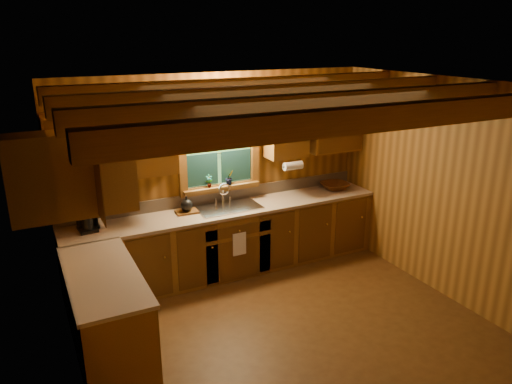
{
  "coord_description": "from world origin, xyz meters",
  "views": [
    {
      "loc": [
        -2.34,
        -3.85,
        3.06
      ],
      "look_at": [
        0.0,
        0.8,
        1.35
      ],
      "focal_mm": 34.07,
      "sensor_mm": 36.0,
      "label": 1
    }
  ],
  "objects": [
    {
      "name": "coffee_maker",
      "position": [
        -1.75,
        1.65,
        1.07
      ],
      "size": [
        0.2,
        0.25,
        0.35
      ],
      "rotation": [
        0.0,
        0.0,
        0.08
      ],
      "color": "black",
      "rests_on": "countertop"
    },
    {
      "name": "wall_sconce",
      "position": [
        0.0,
        1.75,
        2.16
      ],
      "size": [
        0.45,
        0.21,
        0.17
      ],
      "color": "black",
      "rests_on": "room"
    },
    {
      "name": "sink",
      "position": [
        0.0,
        1.6,
        0.86
      ],
      "size": [
        0.82,
        0.48,
        0.43
      ],
      "color": "silver",
      "rests_on": "countertop"
    },
    {
      "name": "teakettle",
      "position": [
        -0.54,
        1.67,
        1.0
      ],
      "size": [
        0.15,
        0.15,
        0.2
      ],
      "rotation": [
        0.0,
        0.0,
        0.42
      ],
      "color": "black",
      "rests_on": "cutting_board"
    },
    {
      "name": "window",
      "position": [
        0.0,
        1.87,
        1.53
      ],
      "size": [
        1.12,
        0.08,
        1.0
      ],
      "color": "brown",
      "rests_on": "room"
    },
    {
      "name": "room",
      "position": [
        0.0,
        0.0,
        1.3
      ],
      "size": [
        4.2,
        4.2,
        4.2
      ],
      "color": "#4E3013",
      "rests_on": "ground"
    },
    {
      "name": "dishwasher_panel",
      "position": [
        -1.47,
        0.68,
        0.43
      ],
      "size": [
        0.02,
        0.6,
        0.8
      ],
      "primitive_type": "cube",
      "color": "white",
      "rests_on": "base_cabinets"
    },
    {
      "name": "backsplash",
      "position": [
        0.0,
        1.89,
        0.98
      ],
      "size": [
        4.2,
        0.02,
        0.16
      ],
      "primitive_type": "cube",
      "color": "#9B8268",
      "rests_on": "room"
    },
    {
      "name": "wicker_basket",
      "position": [
        1.7,
        1.63,
        0.95
      ],
      "size": [
        0.44,
        0.44,
        0.1
      ],
      "primitive_type": "imported",
      "rotation": [
        0.0,
        0.0,
        -0.12
      ],
      "color": "#48230C",
      "rests_on": "countertop"
    },
    {
      "name": "utensil_crock",
      "position": [
        -1.6,
        1.64,
        0.98
      ],
      "size": [
        0.11,
        0.11,
        0.32
      ],
      "rotation": [
        0.0,
        0.0,
        0.07
      ],
      "color": "silver",
      "rests_on": "countertop"
    },
    {
      "name": "upper_cabinets",
      "position": [
        -0.56,
        1.42,
        1.84
      ],
      "size": [
        4.19,
        1.77,
        0.78
      ],
      "color": "brown",
      "rests_on": "room"
    },
    {
      "name": "paper_towel_roll",
      "position": [
        0.92,
        1.53,
        1.37
      ],
      "size": [
        0.27,
        0.11,
        0.11
      ],
      "primitive_type": "cylinder",
      "rotation": [
        0.0,
        1.57,
        0.0
      ],
      "color": "white",
      "rests_on": "upper_cabinets"
    },
    {
      "name": "potted_plant_left",
      "position": [
        -0.17,
        1.82,
        1.23
      ],
      "size": [
        0.09,
        0.06,
        0.17
      ],
      "primitive_type": "imported",
      "rotation": [
        0.0,
        0.0,
        -0.01
      ],
      "color": "#533111",
      "rests_on": "window_sill"
    },
    {
      "name": "base_cabinets",
      "position": [
        -0.49,
        1.28,
        0.43
      ],
      "size": [
        4.2,
        2.22,
        0.86
      ],
      "color": "brown",
      "rests_on": "ground"
    },
    {
      "name": "ceiling_beams",
      "position": [
        0.0,
        0.0,
        2.49
      ],
      "size": [
        4.2,
        2.54,
        0.18
      ],
      "color": "brown",
      "rests_on": "room"
    },
    {
      "name": "countertop",
      "position": [
        -0.48,
        1.29,
        0.88
      ],
      "size": [
        4.2,
        2.24,
        0.04
      ],
      "color": "#9F876D",
      "rests_on": "base_cabinets"
    },
    {
      "name": "cutting_board",
      "position": [
        -0.54,
        1.67,
        0.91
      ],
      "size": [
        0.28,
        0.2,
        0.02
      ],
      "primitive_type": "cube",
      "rotation": [
        0.0,
        0.0,
        -0.04
      ],
      "color": "#533111",
      "rests_on": "countertop"
    },
    {
      "name": "potted_plant_right",
      "position": [
        0.11,
        1.81,
        1.24
      ],
      "size": [
        0.13,
        0.12,
        0.2
      ],
      "primitive_type": "imported",
      "rotation": [
        0.0,
        0.0,
        0.3
      ],
      "color": "#533111",
      "rests_on": "window_sill"
    },
    {
      "name": "window_sill",
      "position": [
        0.0,
        1.82,
        1.12
      ],
      "size": [
        1.06,
        0.14,
        0.04
      ],
      "primitive_type": "cube",
      "color": "brown",
      "rests_on": "room"
    },
    {
      "name": "dish_towel",
      "position": [
        0.0,
        1.26,
        0.52
      ],
      "size": [
        0.18,
        0.01,
        0.3
      ],
      "primitive_type": "cube",
      "color": "white",
      "rests_on": "base_cabinets"
    }
  ]
}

